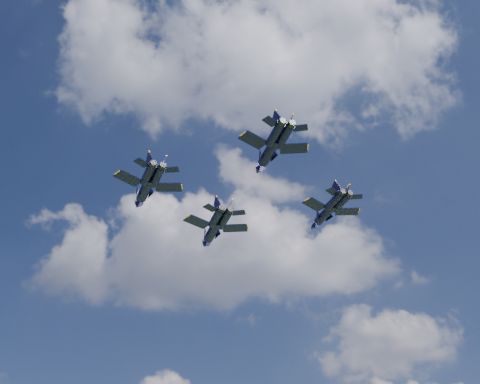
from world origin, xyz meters
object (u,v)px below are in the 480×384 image
jet_left (145,190)px  jet_lead (212,231)px  jet_slot (268,153)px  jet_right (325,214)px

jet_left → jet_lead: bearing=37.1°
jet_lead → jet_slot: bearing=-88.5°
jet_lead → jet_right: jet_lead is taller
jet_lead → jet_right: size_ratio=1.17×
jet_slot → jet_left: bearing=136.4°
jet_lead → jet_left: bearing=-139.0°
jet_right → jet_slot: bearing=-142.2°
jet_lead → jet_slot: size_ratio=1.15×
jet_right → jet_slot: jet_slot is taller
jet_left → jet_slot: (21.36, -7.49, 0.32)m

